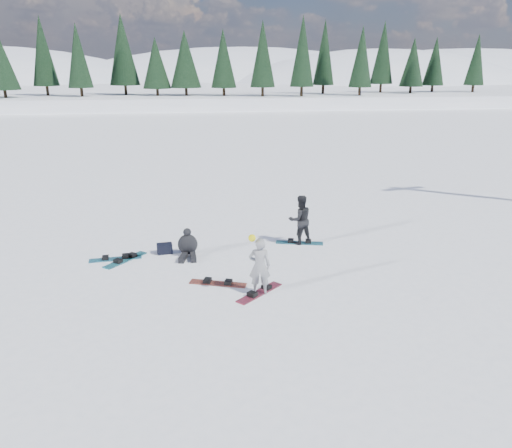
{
  "coord_description": "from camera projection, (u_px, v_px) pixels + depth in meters",
  "views": [
    {
      "loc": [
        -2.8,
        -12.6,
        5.49
      ],
      "look_at": [
        -0.97,
        0.89,
        1.1
      ],
      "focal_mm": 35.0,
      "sensor_mm": 36.0,
      "label": 1
    }
  ],
  "objects": [
    {
      "name": "snowboard_loose_a",
      "position": [
        125.0,
        260.0,
        14.57
      ],
      "size": [
        1.18,
        1.33,
        0.03
      ],
      "primitive_type": "cube",
      "rotation": [
        0.0,
        0.0,
        0.87
      ],
      "color": "#187988",
      "rests_on": "ground"
    },
    {
      "name": "snowboard_loose_c",
      "position": [
        116.0,
        259.0,
        14.65
      ],
      "size": [
        1.52,
        0.43,
        0.03
      ],
      "primitive_type": "cube",
      "rotation": [
        0.0,
        0.0,
        0.1
      ],
      "color": "teal",
      "rests_on": "ground"
    },
    {
      "name": "alpine_backdrop",
      "position": [
        164.0,
        116.0,
        195.13
      ],
      "size": [
        412.5,
        227.0,
        53.2
      ],
      "color": "white",
      "rests_on": "ground"
    },
    {
      "name": "snowboarder_woman",
      "position": [
        259.0,
        266.0,
        12.26
      ],
      "size": [
        0.58,
        0.42,
        1.61
      ],
      "rotation": [
        0.0,
        0.0,
        3.01
      ],
      "color": "gray",
      "rests_on": "ground"
    },
    {
      "name": "gear_bag",
      "position": [
        165.0,
        249.0,
        15.09
      ],
      "size": [
        0.48,
        0.35,
        0.3
      ],
      "primitive_type": "cube",
      "rotation": [
        0.0,
        0.0,
        0.12
      ],
      "color": "black",
      "rests_on": "ground"
    },
    {
      "name": "snowboard_woman",
      "position": [
        259.0,
        293.0,
        12.49
      ],
      "size": [
        1.29,
        1.22,
        0.03
      ],
      "primitive_type": "cube",
      "rotation": [
        0.0,
        0.0,
        0.74
      ],
      "color": "maroon",
      "rests_on": "ground"
    },
    {
      "name": "seated_rider",
      "position": [
        188.0,
        245.0,
        14.89
      ],
      "size": [
        0.63,
        1.0,
        0.83
      ],
      "rotation": [
        0.0,
        0.0,
        -0.09
      ],
      "color": "black",
      "rests_on": "ground"
    },
    {
      "name": "ground",
      "position": [
        295.0,
        270.0,
        13.92
      ],
      "size": [
        420.0,
        420.0,
        0.0
      ],
      "primitive_type": "plane",
      "color": "white",
      "rests_on": "ground"
    },
    {
      "name": "snowboard_man",
      "position": [
        299.0,
        243.0,
        15.97
      ],
      "size": [
        1.52,
        0.63,
        0.03
      ],
      "primitive_type": "cube",
      "rotation": [
        0.0,
        0.0,
        -0.24
      ],
      "color": "#176C81",
      "rests_on": "ground"
    },
    {
      "name": "snowboard_loose_b",
      "position": [
        218.0,
        283.0,
        13.02
      ],
      "size": [
        1.51,
        0.74,
        0.03
      ],
      "primitive_type": "cube",
      "rotation": [
        0.0,
        0.0,
        -0.32
      ],
      "color": "#993721",
      "rests_on": "ground"
    },
    {
      "name": "snowboarder_man",
      "position": [
        300.0,
        220.0,
        15.73
      ],
      "size": [
        0.87,
        0.74,
        1.58
      ],
      "primitive_type": "imported",
      "rotation": [
        0.0,
        0.0,
        3.34
      ],
      "color": "black",
      "rests_on": "ground"
    }
  ]
}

